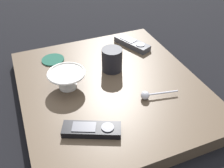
{
  "coord_description": "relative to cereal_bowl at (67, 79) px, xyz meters",
  "views": [
    {
      "loc": [
        -0.25,
        -0.63,
        0.59
      ],
      "look_at": [
        -0.0,
        -0.03,
        0.07
      ],
      "focal_mm": 41.06,
      "sensor_mm": 36.0,
      "label": 1
    }
  ],
  "objects": [
    {
      "name": "teaspoon",
      "position": [
        0.22,
        -0.15,
        -0.02
      ],
      "size": [
        0.12,
        0.04,
        0.03
      ],
      "color": "silver",
      "rests_on": "table"
    },
    {
      "name": "ground_plane",
      "position": [
        0.14,
        -0.04,
        -0.08
      ],
      "size": [
        6.0,
        6.0,
        0.0
      ],
      "primitive_type": "plane",
      "color": "black"
    },
    {
      "name": "cereal_bowl",
      "position": [
        0.0,
        0.0,
        0.0
      ],
      "size": [
        0.13,
        0.13,
        0.06
      ],
      "color": "beige",
      "rests_on": "table"
    },
    {
      "name": "drink_coaster",
      "position": [
        -0.01,
        0.18,
        -0.03
      ],
      "size": [
        0.09,
        0.09,
        0.01
      ],
      "color": "#194738",
      "rests_on": "table"
    },
    {
      "name": "tv_remote_near",
      "position": [
        0.01,
        -0.22,
        -0.02
      ],
      "size": [
        0.17,
        0.11,
        0.02
      ],
      "color": "black",
      "rests_on": "table"
    },
    {
      "name": "table",
      "position": [
        0.14,
        -0.04,
        -0.06
      ],
      "size": [
        0.59,
        0.66,
        0.05
      ],
      "color": "#4C3D2D",
      "rests_on": "ground"
    },
    {
      "name": "tv_remote_far",
      "position": [
        0.31,
        0.17,
        -0.02
      ],
      "size": [
        0.11,
        0.17,
        0.03
      ],
      "color": "#38383D",
      "rests_on": "table"
    },
    {
      "name": "coffee_mug",
      "position": [
        0.17,
        0.04,
        0.01
      ],
      "size": [
        0.07,
        0.07,
        0.08
      ],
      "color": "black",
      "rests_on": "table"
    }
  ]
}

